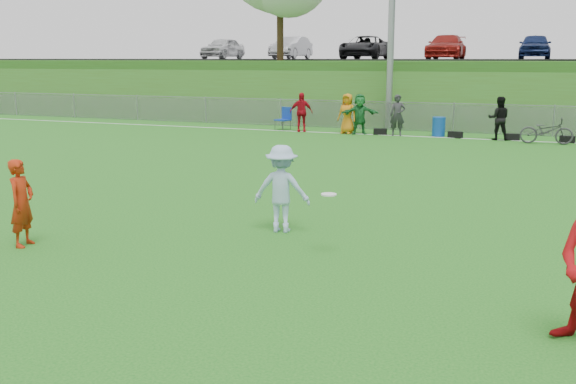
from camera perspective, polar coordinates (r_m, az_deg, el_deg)
The scene contains 14 objects.
ground at distance 9.51m, azimuth -0.10°, elevation -7.56°, with size 120.00×120.00×0.00m, color #146018.
sideline_far at distance 26.75m, azimuth 13.92°, elevation 4.71°, with size 60.00×0.10×0.01m, color white.
fence at distance 28.66m, azimuth 14.49°, elevation 6.43°, with size 58.00×0.06×1.30m.
berm at distance 39.54m, azimuth 16.45°, elevation 8.94°, with size 120.00×18.00×3.00m, color #315919.
parking_lot at distance 41.49m, azimuth 16.81°, elevation 11.18°, with size 120.00×12.00×0.10m, color black.
car_row at distance 40.61m, azimuth 15.08°, elevation 12.36°, with size 32.04×5.18×1.44m.
spectator_row at distance 27.14m, azimuth 8.12°, elevation 6.82°, with size 9.19×1.04×1.69m.
gear_bags at distance 26.72m, azimuth 16.38°, elevation 4.84°, with size 7.82×0.42×0.26m.
player_red_left at distance 11.75m, azimuth -22.59°, elevation -0.91°, with size 0.55×0.36×1.50m, color #A8250B.
player_blue at distance 11.75m, azimuth -0.56°, elevation 0.29°, with size 1.04×0.60×1.61m, color #A4C1E3.
frisbee at distance 10.29m, azimuth 3.65°, elevation -0.22°, with size 0.25×0.25×0.02m.
recycling_bin at distance 27.13m, azimuth 13.25°, elevation 5.67°, with size 0.53×0.53×0.79m, color #0E4098.
camp_chair at distance 28.82m, azimuth -0.44°, elevation 6.13°, with size 0.73×0.74×1.01m.
bicycle at distance 25.89m, azimuth 21.99°, elevation 5.06°, with size 0.65×1.87×0.98m, color #2D2D30.
Camera 1 is at (3.22, -8.37, 3.15)m, focal length 40.00 mm.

